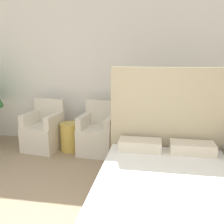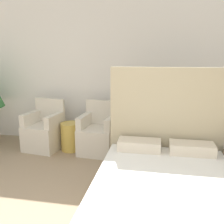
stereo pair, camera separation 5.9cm
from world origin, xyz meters
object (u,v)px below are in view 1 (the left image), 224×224
(armchair_near_window_right, at_px, (98,136))
(armchair_near_window_left, at_px, (43,133))
(bed, at_px, (167,193))
(side_table, at_px, (70,137))

(armchair_near_window_right, bearing_deg, armchair_near_window_left, -174.95)
(bed, xyz_separation_m, armchair_near_window_right, (-1.12, 1.62, 0.03))
(bed, distance_m, armchair_near_window_right, 1.97)
(bed, relative_size, armchair_near_window_right, 2.51)
(side_table, bearing_deg, bed, -45.32)
(side_table, bearing_deg, armchair_near_window_left, -177.17)
(armchair_near_window_left, xyz_separation_m, side_table, (0.50, 0.02, -0.05))
(bed, xyz_separation_m, side_table, (-1.62, 1.64, -0.02))
(armchair_near_window_left, relative_size, side_table, 1.77)
(bed, relative_size, side_table, 4.44)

